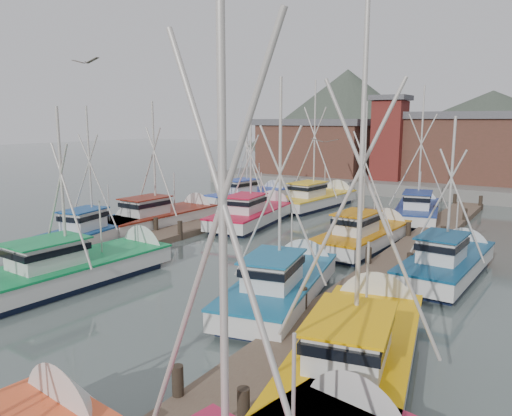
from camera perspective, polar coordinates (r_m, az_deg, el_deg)
The scene contains 21 objects.
ground at distance 23.74m, azimuth -5.51°, elevation -7.93°, with size 260.00×260.00×0.00m, color #455350.
dock_left at distance 31.05m, azimuth -11.20°, elevation -3.36°, with size 2.30×46.00×1.50m.
dock_right at distance 23.98m, azimuth 14.17°, elevation -7.48°, with size 2.30×46.00×1.50m.
quay at distance 56.94m, azimuth 17.90°, elevation 2.79°, with size 44.00×16.00×1.20m, color slate.
shed_left at distance 58.45m, azimuth 7.03°, elevation 7.06°, with size 12.72×8.48×6.20m.
shed_center at distance 55.43m, azimuth 24.17°, elevation 6.47°, with size 14.84×9.54×6.90m.
lookout_tower at distance 53.26m, azimuth 14.99°, elevation 7.82°, with size 3.60×3.60×8.50m.
distant_hills at distance 143.09m, azimuth 21.60°, elevation 6.42°, with size 175.00×140.00×42.00m.
boat_4 at distance 24.29m, azimuth -19.19°, elevation -6.36°, with size 3.74×10.11×8.78m.
boat_5 at distance 20.70m, azimuth 3.26°, elevation -8.63°, with size 4.48×9.31×9.64m.
boat_6 at distance 31.46m, azimuth -17.34°, elevation -2.57°, with size 3.86×8.49×8.73m.
boat_7 at distance 15.60m, azimuth 11.72°, elevation -15.26°, with size 4.79×10.12×11.42m.
boat_8 at distance 35.61m, azimuth -0.08°, elevation -0.68°, with size 4.28×9.98×8.72m.
boat_9 at distance 29.75m, azimuth 12.55°, elevation -3.07°, with size 3.64×9.08×9.08m.
boat_10 at distance 35.11m, azimuth -10.45°, elevation -1.00°, with size 3.91×9.80×9.38m.
boat_11 at distance 25.42m, azimuth 21.22°, elevation -5.77°, with size 3.35×8.69×8.19m.
boat_12 at distance 42.73m, azimuth 7.11°, elevation 1.06°, with size 4.50×10.08×11.37m.
boat_13 at distance 38.95m, azimuth 18.03°, elevation -0.24°, with size 4.43×9.39×10.46m.
boat_14 at distance 44.18m, azimuth -0.44°, elevation 1.42°, with size 3.93×9.02×8.38m.
gull_near at distance 20.89m, azimuth -18.94°, elevation 15.53°, with size 1.55×0.63×0.24m.
gull_far at distance 25.82m, azimuth 7.87°, elevation 7.60°, with size 1.55×0.63×0.24m.
Camera 1 is at (13.90, -17.80, 7.31)m, focal length 35.00 mm.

